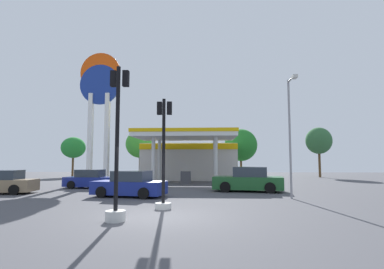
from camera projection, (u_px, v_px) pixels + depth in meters
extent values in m
plane|color=#47474C|center=(157.00, 217.00, 10.87)|extent=(90.00, 90.00, 0.00)
cube|color=beige|center=(190.00, 162.00, 34.08)|extent=(10.16, 6.62, 3.90)
cube|color=#EAB70C|center=(188.00, 146.00, 30.88)|extent=(10.16, 0.12, 0.60)
cube|color=white|center=(186.00, 137.00, 27.69)|extent=(9.02, 6.05, 0.35)
cube|color=#EAB70C|center=(186.00, 133.00, 27.72)|extent=(9.12, 6.15, 0.30)
cylinder|color=silver|center=(153.00, 161.00, 25.98)|extent=(0.32, 0.32, 4.12)
cylinder|color=silver|center=(216.00, 161.00, 25.69)|extent=(0.32, 0.32, 4.12)
cylinder|color=silver|center=(159.00, 161.00, 29.29)|extent=(0.32, 0.32, 4.12)
cylinder|color=silver|center=(215.00, 161.00, 29.00)|extent=(0.32, 0.32, 4.12)
cube|color=#4C4C51|center=(186.00, 177.00, 27.36)|extent=(0.90, 0.60, 1.10)
cube|color=white|center=(90.00, 137.00, 29.42)|extent=(0.40, 0.56, 8.73)
cube|color=white|center=(107.00, 137.00, 29.33)|extent=(0.40, 0.56, 8.73)
cylinder|color=navy|center=(100.00, 85.00, 29.84)|extent=(4.01, 0.22, 4.01)
cylinder|color=#EA4C0C|center=(100.00, 73.00, 29.97)|extent=(4.01, 0.22, 4.01)
cube|color=white|center=(100.00, 79.00, 29.96)|extent=(3.69, 0.08, 0.72)
cylinder|color=black|center=(14.00, 190.00, 17.97)|extent=(0.64, 0.28, 0.62)
cylinder|color=black|center=(28.00, 187.00, 19.63)|extent=(0.64, 0.28, 0.62)
cube|color=#8C7556|center=(1.00, 185.00, 18.74)|extent=(4.23, 2.14, 0.74)
cube|color=#2D3842|center=(4.00, 175.00, 18.81)|extent=(2.09, 1.72, 0.62)
cylinder|color=black|center=(101.00, 192.00, 16.63)|extent=(0.65, 0.33, 0.62)
cylinder|color=black|center=(116.00, 189.00, 18.25)|extent=(0.65, 0.33, 0.62)
cylinder|color=black|center=(144.00, 193.00, 16.00)|extent=(0.65, 0.33, 0.62)
cylinder|color=black|center=(155.00, 190.00, 17.62)|extent=(0.65, 0.33, 0.62)
cube|color=navy|center=(129.00, 188.00, 17.15)|extent=(4.35, 2.49, 0.74)
cube|color=#2D3842|center=(132.00, 176.00, 17.17)|extent=(2.21, 1.87, 0.62)
cube|color=black|center=(98.00, 189.00, 17.63)|extent=(0.44, 1.62, 0.23)
cylinder|color=black|center=(225.00, 187.00, 19.50)|extent=(0.72, 0.35, 0.69)
cylinder|color=black|center=(228.00, 185.00, 21.32)|extent=(0.72, 0.35, 0.69)
cylinder|color=black|center=(270.00, 188.00, 18.88)|extent=(0.72, 0.35, 0.69)
cylinder|color=black|center=(269.00, 186.00, 20.69)|extent=(0.72, 0.35, 0.69)
cube|color=#1E5928|center=(248.00, 183.00, 20.12)|extent=(4.82, 2.65, 0.82)
cube|color=#2D3842|center=(250.00, 172.00, 20.15)|extent=(2.43, 2.04, 0.69)
cube|color=black|center=(215.00, 184.00, 20.60)|extent=(0.44, 1.81, 0.26)
cylinder|color=black|center=(111.00, 184.00, 23.26)|extent=(0.60, 0.24, 0.59)
cylinder|color=black|center=(103.00, 185.00, 21.69)|extent=(0.60, 0.24, 0.59)
cylinder|color=black|center=(82.00, 183.00, 23.53)|extent=(0.60, 0.24, 0.59)
cylinder|color=black|center=(71.00, 185.00, 21.96)|extent=(0.60, 0.24, 0.59)
cube|color=navy|center=(92.00, 182.00, 22.62)|extent=(3.97, 1.85, 0.70)
cube|color=#2D3842|center=(90.00, 173.00, 22.69)|extent=(1.93, 1.55, 0.59)
cube|color=black|center=(116.00, 183.00, 22.40)|extent=(0.20, 1.55, 0.22)
cylinder|color=silver|center=(163.00, 206.00, 12.73)|extent=(0.69, 0.69, 0.25)
cylinder|color=black|center=(164.00, 150.00, 12.95)|extent=(0.14, 0.14, 4.49)
cube|color=black|center=(160.00, 108.00, 13.28)|extent=(0.21, 0.20, 0.57)
sphere|color=red|center=(160.00, 105.00, 13.42)|extent=(0.15, 0.15, 0.15)
sphere|color=#D89E0C|center=(160.00, 109.00, 13.40)|extent=(0.15, 0.15, 0.15)
sphere|color=green|center=(160.00, 113.00, 13.39)|extent=(0.15, 0.15, 0.15)
cube|color=black|center=(169.00, 108.00, 13.26)|extent=(0.21, 0.20, 0.57)
sphere|color=red|center=(170.00, 105.00, 13.40)|extent=(0.15, 0.15, 0.15)
sphere|color=#D89E0C|center=(170.00, 109.00, 13.38)|extent=(0.15, 0.15, 0.15)
sphere|color=green|center=(170.00, 113.00, 13.36)|extent=(0.15, 0.15, 0.15)
cylinder|color=silver|center=(115.00, 216.00, 10.09)|extent=(0.68, 0.68, 0.36)
cylinder|color=black|center=(117.00, 137.00, 10.32)|extent=(0.14, 0.14, 4.98)
cube|color=black|center=(114.00, 79.00, 10.68)|extent=(0.21, 0.20, 0.57)
sphere|color=red|center=(115.00, 75.00, 10.82)|extent=(0.15, 0.15, 0.15)
sphere|color=#D89E0C|center=(115.00, 80.00, 10.80)|extent=(0.15, 0.15, 0.15)
sphere|color=green|center=(115.00, 85.00, 10.79)|extent=(0.15, 0.15, 0.15)
cube|color=black|center=(126.00, 79.00, 10.66)|extent=(0.21, 0.20, 0.57)
sphere|color=red|center=(127.00, 75.00, 10.80)|extent=(0.15, 0.15, 0.15)
sphere|color=#D89E0C|center=(127.00, 80.00, 10.78)|extent=(0.15, 0.15, 0.15)
sphere|color=green|center=(127.00, 84.00, 10.76)|extent=(0.15, 0.15, 0.15)
cylinder|color=brown|center=(73.00, 166.00, 39.96)|extent=(0.27, 0.27, 2.66)
ellipsoid|color=#238130|center=(73.00, 148.00, 40.18)|extent=(3.17, 3.17, 2.80)
cylinder|color=brown|center=(140.00, 166.00, 37.31)|extent=(0.33, 0.33, 2.81)
ellipsoid|color=green|center=(140.00, 144.00, 37.56)|extent=(3.65, 3.65, 3.48)
cylinder|color=brown|center=(241.00, 167.00, 38.20)|extent=(0.28, 0.28, 2.53)
ellipsoid|color=#227527|center=(241.00, 145.00, 38.45)|extent=(4.17, 4.17, 4.11)
cylinder|color=brown|center=(320.00, 164.00, 37.93)|extent=(0.30, 0.30, 3.43)
ellipsoid|color=#306337|center=(319.00, 141.00, 38.19)|extent=(3.22, 3.22, 3.37)
cylinder|color=gray|center=(290.00, 138.00, 16.54)|extent=(0.12, 0.12, 6.56)
cylinder|color=gray|center=(291.00, 79.00, 16.22)|extent=(0.09, 1.20, 0.09)
cube|color=beige|center=(294.00, 77.00, 15.62)|extent=(0.24, 0.44, 0.16)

